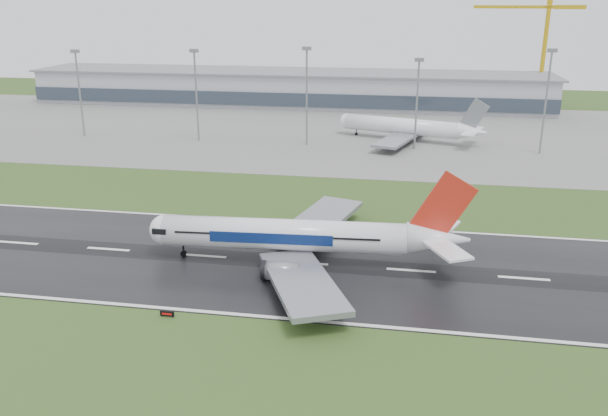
# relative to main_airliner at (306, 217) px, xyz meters

# --- Properties ---
(ground) EXTENTS (520.00, 520.00, 0.00)m
(ground) POSITION_rel_main_airliner_xyz_m (-40.10, -0.79, -9.04)
(ground) COLOR #2B4619
(ground) RESTS_ON ground
(runway) EXTENTS (400.00, 45.00, 0.10)m
(runway) POSITION_rel_main_airliner_xyz_m (-40.10, -0.79, -8.99)
(runway) COLOR black
(runway) RESTS_ON ground
(apron) EXTENTS (400.00, 130.00, 0.08)m
(apron) POSITION_rel_main_airliner_xyz_m (-40.10, 124.21, -9.00)
(apron) COLOR slate
(apron) RESTS_ON ground
(terminal) EXTENTS (240.00, 36.00, 15.00)m
(terminal) POSITION_rel_main_airliner_xyz_m (-40.10, 184.21, -1.54)
(terminal) COLOR #999BA4
(terminal) RESTS_ON ground
(main_airliner) EXTENTS (63.99, 61.29, 17.88)m
(main_airliner) POSITION_rel_main_airliner_xyz_m (0.00, 0.00, 0.00)
(main_airliner) COLOR white
(main_airliner) RESTS_ON runway
(parked_airliner) EXTENTS (67.30, 64.84, 15.99)m
(parked_airliner) POSITION_rel_main_airliner_xyz_m (17.17, 112.15, -0.97)
(parked_airliner) COLOR white
(parked_airliner) RESTS_ON apron
(tower_crane) EXTENTS (48.23, 9.67, 47.46)m
(tower_crane) POSITION_rel_main_airliner_xyz_m (76.95, 199.21, 14.69)
(tower_crane) COLOR #BF950E
(tower_crane) RESTS_ON ground
(runway_sign) EXTENTS (2.31, 0.55, 1.04)m
(runway_sign) POSITION_rel_main_airliner_xyz_m (-17.91, -25.17, -8.52)
(runway_sign) COLOR black
(runway_sign) RESTS_ON ground
(floodmast_1) EXTENTS (0.64, 0.64, 29.84)m
(floodmast_1) POSITION_rel_main_airliner_xyz_m (-99.51, 99.21, 5.88)
(floodmast_1) COLOR gray
(floodmast_1) RESTS_ON ground
(floodmast_2) EXTENTS (0.64, 0.64, 30.56)m
(floodmast_2) POSITION_rel_main_airliner_xyz_m (-55.63, 99.21, 6.24)
(floodmast_2) COLOR gray
(floodmast_2) RESTS_ON ground
(floodmast_3) EXTENTS (0.64, 0.64, 31.79)m
(floodmast_3) POSITION_rel_main_airliner_xyz_m (-16.70, 99.21, 6.86)
(floodmast_3) COLOR gray
(floodmast_3) RESTS_ON ground
(floodmast_4) EXTENTS (0.64, 0.64, 28.70)m
(floodmast_4) POSITION_rel_main_airliner_xyz_m (19.98, 99.21, 5.31)
(floodmast_4) COLOR gray
(floodmast_4) RESTS_ON ground
(floodmast_5) EXTENTS (0.64, 0.64, 32.15)m
(floodmast_5) POSITION_rel_main_airliner_xyz_m (60.21, 99.21, 7.03)
(floodmast_5) COLOR gray
(floodmast_5) RESTS_ON ground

